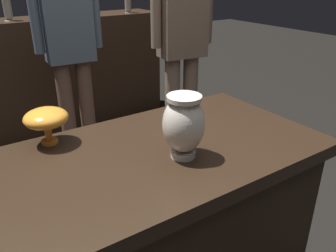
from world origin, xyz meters
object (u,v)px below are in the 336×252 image
vase_tall_behind (46,119)px  shelf_vase_center (7,6)px  visitor_near_right (182,35)px  vase_centerpiece (184,124)px  visitor_center_back (69,40)px  shelf_vase_far_right (128,1)px  shelf_vase_right (73,6)px

vase_tall_behind → shelf_vase_center: size_ratio=0.65×
shelf_vase_center → visitor_near_right: (0.91, -1.07, -0.15)m
vase_centerpiece → visitor_center_back: size_ratio=0.13×
visitor_near_right → visitor_center_back: bearing=-23.0°
vase_tall_behind → visitor_center_back: size_ratio=0.10×
vase_tall_behind → visitor_center_back: visitor_center_back is taller
shelf_vase_far_right → shelf_vase_right: 0.52m
visitor_near_right → shelf_vase_center: bearing=-41.9°
vase_centerpiece → vase_tall_behind: size_ratio=1.39×
visitor_center_back → visitor_near_right: visitor_near_right is taller
shelf_vase_right → shelf_vase_center: bearing=176.9°
shelf_vase_center → shelf_vase_right: bearing=-3.1°
vase_centerpiece → shelf_vase_right: 2.27m
shelf_vase_center → visitor_center_back: (0.24, -0.67, -0.19)m
shelf_vase_far_right → shelf_vase_center: bearing=178.3°
vase_tall_behind → visitor_near_right: visitor_near_right is taller
vase_centerpiece → shelf_vase_far_right: 2.43m
shelf_vase_center → visitor_center_back: size_ratio=0.15×
shelf_vase_far_right → shelf_vase_right: bearing=179.8°
vase_centerpiece → shelf_vase_right: shelf_vase_right is taller
vase_tall_behind → visitor_near_right: (1.18, 0.84, 0.05)m
shelf_vase_center → shelf_vase_far_right: bearing=-1.7°
shelf_vase_far_right → visitor_near_right: visitor_near_right is taller
visitor_center_back → vase_centerpiece: bearing=87.7°
shelf_vase_far_right → vase_tall_behind: bearing=-125.0°
visitor_center_back → vase_tall_behind: bearing=71.7°
vase_centerpiece → vase_tall_behind: bearing=134.9°
vase_centerpiece → visitor_near_right: size_ratio=0.13×
vase_tall_behind → shelf_vase_far_right: (1.31, 1.88, 0.19)m
vase_centerpiece → visitor_near_right: visitor_near_right is taller
shelf_vase_right → visitor_near_right: bearing=-69.5°
shelf_vase_right → visitor_near_right: size_ratio=0.11×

